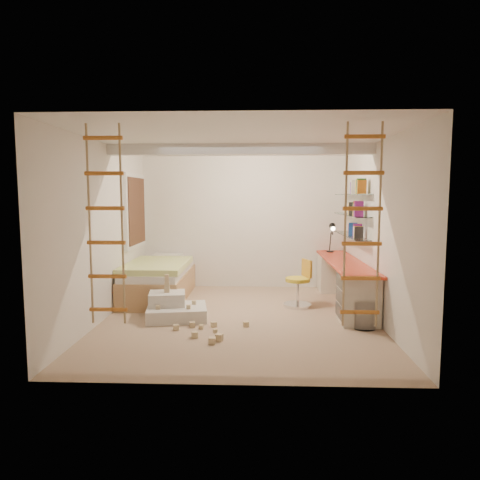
{
  "coord_description": "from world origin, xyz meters",
  "views": [
    {
      "loc": [
        0.25,
        -6.22,
        1.84
      ],
      "look_at": [
        0.0,
        0.3,
        1.15
      ],
      "focal_mm": 32.0,
      "sensor_mm": 36.0,
      "label": 1
    }
  ],
  "objects_px": {
    "desk": "(344,281)",
    "play_platform": "(174,309)",
    "bed": "(159,280)",
    "swivel_chair": "(299,289)"
  },
  "relations": [
    {
      "from": "desk",
      "to": "play_platform",
      "type": "bearing_deg",
      "value": -161.69
    },
    {
      "from": "desk",
      "to": "bed",
      "type": "xyz_separation_m",
      "value": [
        -3.2,
        0.36,
        -0.07
      ]
    },
    {
      "from": "desk",
      "to": "play_platform",
      "type": "relative_size",
      "value": 2.9
    },
    {
      "from": "play_platform",
      "to": "desk",
      "type": "bearing_deg",
      "value": 18.31
    },
    {
      "from": "bed",
      "to": "swivel_chair",
      "type": "height_order",
      "value": "swivel_chair"
    },
    {
      "from": "bed",
      "to": "swivel_chair",
      "type": "distance_m",
      "value": 2.49
    },
    {
      "from": "desk",
      "to": "swivel_chair",
      "type": "height_order",
      "value": "swivel_chair"
    },
    {
      "from": "desk",
      "to": "swivel_chair",
      "type": "relative_size",
      "value": 3.6
    },
    {
      "from": "bed",
      "to": "play_platform",
      "type": "height_order",
      "value": "bed"
    },
    {
      "from": "swivel_chair",
      "to": "play_platform",
      "type": "height_order",
      "value": "swivel_chair"
    }
  ]
}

